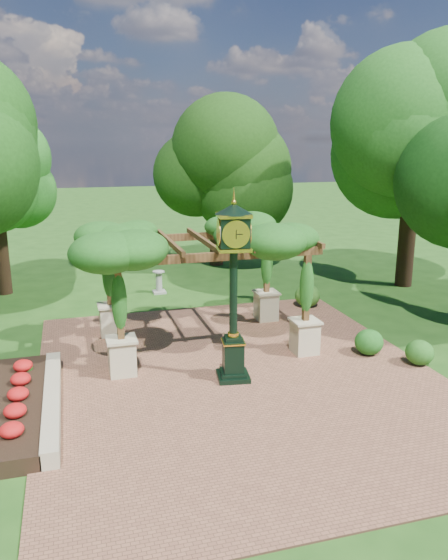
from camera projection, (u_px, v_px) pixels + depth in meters
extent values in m
plane|color=#1E4714|center=(253.00, 394.00, 13.08)|extent=(120.00, 120.00, 0.00)
cube|color=brown|center=(240.00, 376.00, 14.01)|extent=(10.00, 12.00, 0.04)
cube|color=#C6B793|center=(52.00, 401.00, 12.27)|extent=(0.35, 5.00, 0.40)
cube|color=red|center=(10.00, 407.00, 12.04)|extent=(1.50, 5.00, 0.36)
cube|color=black|center=(233.00, 376.00, 13.82)|extent=(0.89, 0.89, 0.12)
cube|color=black|center=(233.00, 356.00, 13.68)|extent=(0.56, 0.56, 0.89)
cube|color=gold|center=(233.00, 342.00, 13.59)|extent=(0.63, 0.63, 0.04)
cylinder|color=black|center=(233.00, 292.00, 13.26)|extent=(0.22, 0.22, 2.27)
cube|color=black|center=(234.00, 232.00, 12.89)|extent=(0.78, 0.78, 0.69)
cylinder|color=beige|center=(236.00, 234.00, 12.55)|extent=(0.59, 0.11, 0.59)
cone|color=black|center=(234.00, 209.00, 12.75)|extent=(1.01, 1.01, 0.25)
sphere|color=gold|center=(234.00, 203.00, 12.72)|extent=(0.14, 0.14, 0.14)
cube|color=beige|center=(122.00, 357.00, 13.99)|extent=(0.67, 0.67, 0.92)
cube|color=brown|center=(119.00, 303.00, 13.63)|extent=(0.17, 0.17, 1.89)
cube|color=beige|center=(305.00, 337.00, 15.40)|extent=(0.67, 0.67, 0.92)
cube|color=brown|center=(307.00, 287.00, 15.03)|extent=(0.17, 0.17, 1.89)
cube|color=beige|center=(111.00, 320.00, 16.84)|extent=(0.67, 0.67, 0.92)
cube|color=brown|center=(109.00, 274.00, 16.47)|extent=(0.17, 0.17, 1.89)
cube|color=beige|center=(266.00, 306.00, 18.25)|extent=(0.67, 0.67, 0.92)
cube|color=brown|center=(267.00, 264.00, 17.88)|extent=(0.17, 0.17, 1.89)
cube|color=brown|center=(217.00, 256.00, 14.07)|extent=(5.93, 0.20, 0.22)
cube|color=brown|center=(191.00, 237.00, 16.92)|extent=(5.93, 0.20, 0.22)
ellipsoid|color=#1B4F16|center=(203.00, 236.00, 15.43)|extent=(5.97, 3.74, 1.02)
cube|color=#9C9C93|center=(159.00, 292.00, 21.62)|extent=(0.51, 0.51, 0.09)
cylinder|color=#9C9C93|center=(159.00, 282.00, 21.52)|extent=(0.26, 0.26, 0.81)
cylinder|color=#9C9C93|center=(159.00, 272.00, 21.42)|extent=(0.48, 0.48, 0.04)
ellipsoid|color=#225A19|center=(420.00, 352.00, 14.62)|extent=(0.92, 0.92, 0.67)
ellipsoid|color=#1B5618|center=(369.00, 342.00, 15.30)|extent=(0.93, 0.93, 0.72)
ellipsoid|color=#2E5E1B|center=(307.00, 296.00, 19.67)|extent=(1.10, 1.10, 0.82)
cylinder|color=#301E12|center=(2.00, 261.00, 21.26)|extent=(0.59, 0.59, 2.60)
cylinder|color=#372616|center=(216.00, 238.00, 26.26)|extent=(0.65, 0.65, 2.61)
ellipsoid|color=#17360D|center=(216.00, 167.00, 25.42)|extent=(4.60, 4.60, 4.12)
cylinder|color=black|center=(406.00, 246.00, 22.36)|extent=(0.68, 0.68, 3.35)
ellipsoid|color=#1E5418|center=(415.00, 137.00, 21.28)|extent=(5.13, 5.13, 5.29)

